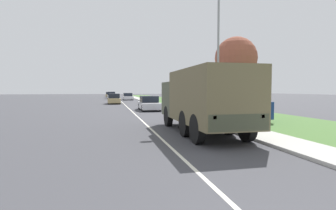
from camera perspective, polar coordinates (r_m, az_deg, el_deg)
ground_plane at (r=41.04m, az=-9.71°, el=0.37°), size 180.00×180.00×0.00m
lane_centre_stripe at (r=41.04m, az=-9.71°, el=0.37°), size 0.12×120.00×0.00m
sidewalk_right at (r=41.52m, az=-3.50°, el=0.52°), size 1.80×120.00×0.12m
grass_strip_right at (r=42.46m, az=2.37°, el=0.52°), size 7.00×120.00×0.02m
military_truck at (r=12.63m, az=7.59°, el=1.45°), size 2.42×7.60×3.01m
car_nearest_ahead at (r=26.99m, az=-4.13°, el=0.28°), size 1.90×4.77×1.45m
car_second_ahead at (r=39.87m, az=-11.68°, el=1.24°), size 1.83×4.27×1.52m
car_third_ahead at (r=54.25m, az=-8.72°, el=1.78°), size 1.94×4.24×1.43m
car_fourth_ahead at (r=62.89m, az=-12.22°, el=2.02°), size 1.93×4.61×1.62m
car_farthest_ahead at (r=77.11m, az=-12.71°, el=2.19°), size 1.91×4.19×1.44m
pickup_truck at (r=19.45m, az=14.70°, el=-0.31°), size 1.94×5.53×1.83m
lamp_post at (r=17.54m, az=10.33°, el=12.97°), size 1.69×0.24×8.46m
tree_mid_right at (r=21.26m, az=14.56°, el=9.82°), size 3.25×3.25×6.16m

